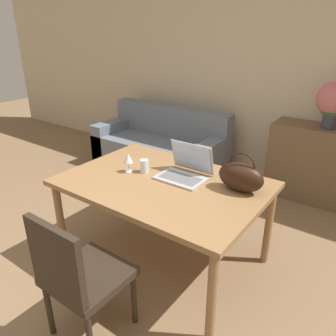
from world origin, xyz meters
TOP-DOWN VIEW (x-y plane):
  - ground_plane at (0.00, 0.00)m, footprint 14.00×14.00m
  - wall_back at (0.00, 2.77)m, footprint 10.00×0.06m
  - dining_table at (0.06, 0.68)m, footprint 1.51×1.05m
  - chair at (0.11, -0.21)m, footprint 0.44×0.44m
  - couch at (-1.12, 2.20)m, footprint 1.78×0.77m
  - sideboard at (0.81, 2.52)m, footprint 1.06×0.40m
  - laptop at (0.15, 0.86)m, footprint 0.37×0.32m
  - drinking_glass at (-0.16, 0.73)m, footprint 0.07×0.07m
  - wine_glass at (-0.27, 0.66)m, footprint 0.08×0.08m
  - handbag at (0.59, 0.88)m, footprint 0.33×0.17m
  - flower_vase at (0.82, 2.49)m, footprint 0.33×0.33m

SIDE VIEW (x-z plane):
  - ground_plane at x=0.00m, z-range 0.00..0.00m
  - couch at x=-1.12m, z-range -0.12..0.70m
  - sideboard at x=0.81m, z-range 0.00..0.84m
  - chair at x=0.11m, z-range 0.05..0.93m
  - dining_table at x=0.06m, z-range 0.29..1.02m
  - drinking_glass at x=-0.16m, z-range 0.72..0.83m
  - laptop at x=0.15m, z-range 0.66..0.92m
  - handbag at x=0.59m, z-range 0.69..0.98m
  - wine_glass at x=-0.27m, z-range 0.76..0.92m
  - flower_vase at x=0.82m, z-range 0.88..1.35m
  - wall_back at x=0.00m, z-range 0.00..2.70m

